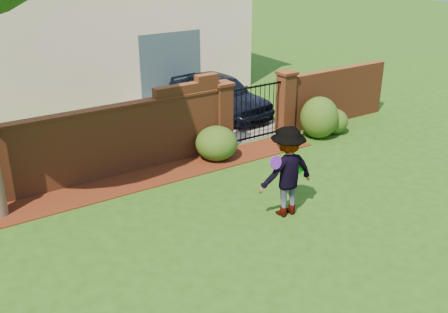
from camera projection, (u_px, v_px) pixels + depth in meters
ground at (232, 237)px, 10.14m from camera, size 80.00×80.00×0.01m
mulch_bed at (119, 186)px, 12.22m from camera, size 11.10×1.08×0.03m
brick_wall at (61, 150)px, 11.84m from camera, size 8.70×0.31×2.16m
brick_wall_return at (335, 96)px, 16.24m from camera, size 4.00×0.25×1.70m
pillar_left at (223, 116)px, 14.07m from camera, size 0.50×0.50×1.88m
pillar_right at (286, 103)px, 15.19m from camera, size 0.50×0.50×1.88m
iron_gate at (255, 112)px, 14.67m from camera, size 1.78×0.03×1.60m
driveway at (186, 106)px, 18.07m from camera, size 3.20×8.00×0.01m
house at (68, 5)px, 18.66m from camera, size 12.40×6.40×6.30m
car at (225, 96)px, 16.80m from camera, size 2.10×4.19×1.37m
shrub_left at (216, 143)px, 13.55m from camera, size 1.10×1.10×0.90m
shrub_middle at (319, 117)px, 15.02m from camera, size 1.10×1.10×1.21m
shrub_right at (334, 121)px, 15.44m from camera, size 0.83×0.83×0.74m
man at (288, 172)px, 10.62m from camera, size 1.30×0.80×1.94m
frisbee_purple at (276, 162)px, 10.21m from camera, size 0.27×0.08×0.27m
frisbee_green at (300, 169)px, 10.77m from camera, size 0.24×0.07×0.24m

